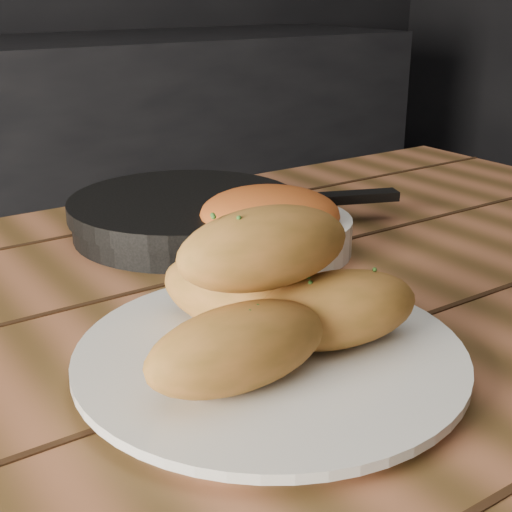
% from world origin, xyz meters
% --- Properties ---
extents(table, '(1.53, 0.85, 0.75)m').
position_xyz_m(table, '(-0.07, 0.24, 0.65)').
color(table, '#925637').
rests_on(table, ground).
extents(plate, '(0.31, 0.31, 0.02)m').
position_xyz_m(plate, '(-0.04, 0.15, 0.76)').
color(plate, silver).
rests_on(plate, table).
extents(bread_rolls, '(0.24, 0.20, 0.12)m').
position_xyz_m(bread_rolls, '(-0.05, 0.14, 0.81)').
color(bread_rolls, '#B77033').
rests_on(bread_rolls, plate).
extents(skillet, '(0.40, 0.28, 0.05)m').
position_xyz_m(skillet, '(0.07, 0.48, 0.77)').
color(skillet, black).
rests_on(skillet, table).
extents(bowl, '(0.19, 0.19, 0.07)m').
position_xyz_m(bowl, '(0.11, 0.36, 0.78)').
color(bowl, white).
rests_on(bowl, table).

